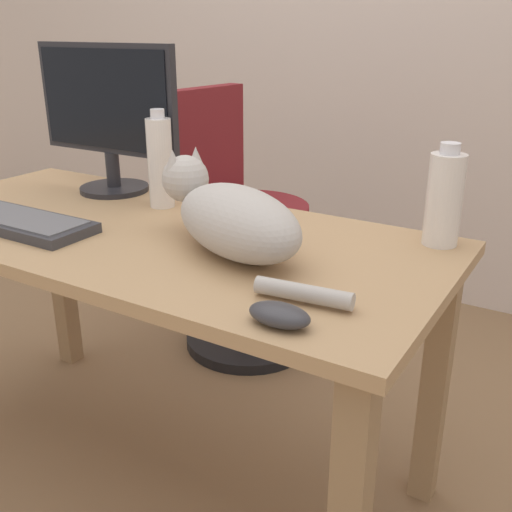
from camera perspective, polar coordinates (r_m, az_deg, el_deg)
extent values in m
plane|color=#846647|center=(1.81, -8.83, -19.01)|extent=(8.00, 8.00, 0.00)
cube|color=tan|center=(1.47, -10.32, 2.03)|extent=(1.44, 0.66, 0.03)
cube|color=#977752|center=(2.22, -18.08, -1.78)|extent=(0.06, 0.06, 0.67)
cube|color=#977752|center=(1.57, 16.72, -11.67)|extent=(0.06, 0.06, 0.67)
cylinder|color=black|center=(2.36, -0.71, -7.81)|extent=(0.48, 0.48, 0.04)
cylinder|color=black|center=(2.25, -0.74, -2.70)|extent=(0.06, 0.06, 0.50)
cylinder|color=maroon|center=(2.16, -0.77, 4.11)|extent=(0.44, 0.44, 0.06)
cube|color=maroon|center=(2.22, -4.69, 10.65)|extent=(0.10, 0.36, 0.40)
cylinder|color=#232328|center=(1.82, -13.36, 6.30)|extent=(0.20, 0.20, 0.01)
cylinder|color=#232328|center=(1.81, -13.51, 8.06)|extent=(0.04, 0.04, 0.10)
cube|color=#232328|center=(1.78, -14.08, 14.34)|extent=(0.48, 0.03, 0.30)
cube|color=black|center=(1.77, -14.41, 14.27)|extent=(0.45, 0.01, 0.27)
cube|color=#333338|center=(1.57, -22.12, 3.11)|extent=(0.44, 0.15, 0.02)
cube|color=slate|center=(1.57, -22.19, 3.60)|extent=(0.40, 0.12, 0.00)
ellipsoid|color=#B2ADA8|center=(1.25, -1.76, 3.26)|extent=(0.40, 0.30, 0.15)
sphere|color=#B2ADA8|center=(1.41, -6.76, 7.33)|extent=(0.11, 0.11, 0.11)
cone|color=#B2ADA8|center=(1.38, -7.95, 9.13)|extent=(0.04, 0.04, 0.04)
cone|color=#B2ADA8|center=(1.41, -5.77, 9.47)|extent=(0.04, 0.04, 0.04)
cylinder|color=#B2ADA8|center=(1.05, 4.56, -3.53)|extent=(0.18, 0.05, 0.03)
ellipsoid|color=#333338|center=(0.98, 2.25, -5.64)|extent=(0.11, 0.06, 0.04)
cylinder|color=silver|center=(1.61, -9.13, 8.72)|extent=(0.07, 0.07, 0.23)
cylinder|color=silver|center=(1.59, -9.41, 13.27)|extent=(0.04, 0.04, 0.02)
cylinder|color=silver|center=(1.37, 17.53, 5.10)|extent=(0.08, 0.08, 0.20)
cylinder|color=silver|center=(1.35, 18.07, 9.76)|extent=(0.04, 0.04, 0.02)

